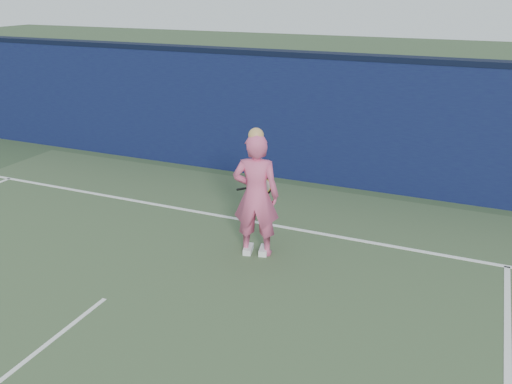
% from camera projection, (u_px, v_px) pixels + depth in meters
% --- Properties ---
extents(ground, '(80.00, 80.00, 0.00)m').
position_uv_depth(ground, '(49.00, 343.00, 6.16)').
color(ground, '#35482C').
rests_on(ground, ground).
extents(backstop_wall, '(24.00, 0.40, 2.50)m').
position_uv_depth(backstop_wall, '(266.00, 116.00, 11.28)').
color(backstop_wall, '#0D103B').
rests_on(backstop_wall, ground).
extents(wall_cap, '(24.00, 0.42, 0.10)m').
position_uv_depth(wall_cap, '(267.00, 52.00, 10.82)').
color(wall_cap, black).
rests_on(wall_cap, backstop_wall).
extents(player, '(0.77, 0.59, 1.95)m').
position_uv_depth(player, '(256.00, 195.00, 7.90)').
color(player, '#DC5584').
rests_on(player, ground).
extents(racket, '(0.59, 0.16, 0.31)m').
position_uv_depth(racket, '(261.00, 186.00, 8.29)').
color(racket, black).
rests_on(racket, ground).
extents(court_lines, '(11.00, 12.04, 0.01)m').
position_uv_depth(court_lines, '(27.00, 360.00, 5.87)').
color(court_lines, white).
rests_on(court_lines, court_surface).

